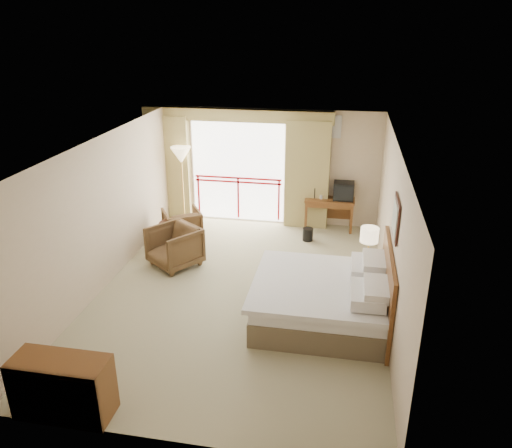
% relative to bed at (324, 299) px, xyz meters
% --- Properties ---
extents(floor, '(7.00, 7.00, 0.00)m').
position_rel_bed_xyz_m(floor, '(-1.50, 0.60, -0.38)').
color(floor, '#98916D').
rests_on(floor, ground).
extents(ceiling, '(7.00, 7.00, 0.00)m').
position_rel_bed_xyz_m(ceiling, '(-1.50, 0.60, 2.32)').
color(ceiling, white).
rests_on(ceiling, wall_back).
extents(wall_back, '(5.00, 0.00, 5.00)m').
position_rel_bed_xyz_m(wall_back, '(-1.50, 4.10, 0.97)').
color(wall_back, '#CAB394').
rests_on(wall_back, ground).
extents(wall_front, '(5.00, 0.00, 5.00)m').
position_rel_bed_xyz_m(wall_front, '(-1.50, -2.90, 0.97)').
color(wall_front, '#CAB394').
rests_on(wall_front, ground).
extents(wall_left, '(0.00, 7.00, 7.00)m').
position_rel_bed_xyz_m(wall_left, '(-4.00, 0.60, 0.97)').
color(wall_left, '#CAB394').
rests_on(wall_left, ground).
extents(wall_right, '(0.00, 7.00, 7.00)m').
position_rel_bed_xyz_m(wall_right, '(1.00, 0.60, 0.97)').
color(wall_right, '#CAB394').
rests_on(wall_right, ground).
extents(balcony_door, '(2.40, 0.00, 2.40)m').
position_rel_bed_xyz_m(balcony_door, '(-2.30, 4.08, 0.82)').
color(balcony_door, white).
rests_on(balcony_door, wall_back).
extents(balcony_railing, '(2.09, 0.03, 1.02)m').
position_rel_bed_xyz_m(balcony_railing, '(-2.30, 4.06, 0.44)').
color(balcony_railing, '#A80E15').
rests_on(balcony_railing, wall_back).
extents(curtain_left, '(1.00, 0.26, 2.50)m').
position_rel_bed_xyz_m(curtain_left, '(-3.95, 3.95, 0.87)').
color(curtain_left, olive).
rests_on(curtain_left, wall_back).
extents(curtain_right, '(1.00, 0.26, 2.50)m').
position_rel_bed_xyz_m(curtain_right, '(-0.65, 3.95, 0.87)').
color(curtain_right, olive).
rests_on(curtain_right, wall_back).
extents(valance, '(4.40, 0.22, 0.28)m').
position_rel_bed_xyz_m(valance, '(-2.30, 3.98, 2.17)').
color(valance, olive).
rests_on(valance, wall_back).
extents(hvac_vent, '(0.50, 0.04, 0.50)m').
position_rel_bed_xyz_m(hvac_vent, '(-0.20, 4.07, 1.97)').
color(hvac_vent, silver).
rests_on(hvac_vent, wall_back).
extents(bed, '(2.13, 2.06, 0.97)m').
position_rel_bed_xyz_m(bed, '(0.00, 0.00, 0.00)').
color(bed, brown).
rests_on(bed, floor).
extents(headboard, '(0.06, 2.10, 1.30)m').
position_rel_bed_xyz_m(headboard, '(0.96, 0.00, 0.27)').
color(headboard, '#592D11').
rests_on(headboard, wall_right).
extents(framed_art, '(0.04, 0.72, 0.60)m').
position_rel_bed_xyz_m(framed_art, '(0.97, 0.00, 1.47)').
color(framed_art, black).
rests_on(framed_art, wall_right).
extents(nightstand, '(0.39, 0.46, 0.55)m').
position_rel_bed_xyz_m(nightstand, '(0.70, 1.24, -0.10)').
color(nightstand, '#592D11').
rests_on(nightstand, floor).
extents(table_lamp, '(0.32, 0.32, 0.57)m').
position_rel_bed_xyz_m(table_lamp, '(0.70, 1.29, 0.62)').
color(table_lamp, tan).
rests_on(table_lamp, nightstand).
extents(phone, '(0.19, 0.16, 0.08)m').
position_rel_bed_xyz_m(phone, '(0.65, 1.09, 0.21)').
color(phone, black).
rests_on(phone, nightstand).
extents(desk, '(1.12, 0.54, 0.74)m').
position_rel_bed_xyz_m(desk, '(-0.10, 3.92, 0.20)').
color(desk, '#592D11').
rests_on(desk, floor).
extents(tv, '(0.46, 0.37, 0.42)m').
position_rel_bed_xyz_m(tv, '(0.20, 3.87, 0.56)').
color(tv, black).
rests_on(tv, desk).
extents(coffee_maker, '(0.15, 0.15, 0.25)m').
position_rel_bed_xyz_m(coffee_maker, '(-0.45, 3.88, 0.48)').
color(coffee_maker, black).
rests_on(coffee_maker, desk).
extents(cup, '(0.09, 0.09, 0.10)m').
position_rel_bed_xyz_m(cup, '(-0.30, 3.83, 0.40)').
color(cup, white).
rests_on(cup, desk).
extents(wastebasket, '(0.28, 0.28, 0.29)m').
position_rel_bed_xyz_m(wastebasket, '(-0.51, 3.09, -0.23)').
color(wastebasket, black).
rests_on(wastebasket, floor).
extents(armchair_far, '(1.06, 1.06, 0.71)m').
position_rel_bed_xyz_m(armchair_far, '(-3.25, 2.62, -0.38)').
color(armchair_far, '#49331F').
rests_on(armchair_far, floor).
extents(armchair_near, '(1.22, 1.23, 0.81)m').
position_rel_bed_xyz_m(armchair_near, '(-3.01, 1.42, -0.38)').
color(armchair_near, '#49331F').
rests_on(armchair_near, floor).
extents(side_table, '(0.50, 0.50, 0.55)m').
position_rel_bed_xyz_m(side_table, '(-3.37, 2.24, -0.00)').
color(side_table, black).
rests_on(side_table, floor).
extents(book, '(0.21, 0.26, 0.02)m').
position_rel_bed_xyz_m(book, '(-3.37, 2.24, 0.18)').
color(book, white).
rests_on(book, side_table).
extents(floor_lamp, '(0.47, 0.47, 1.85)m').
position_rel_bed_xyz_m(floor_lamp, '(-3.54, 3.64, 1.21)').
color(floor_lamp, tan).
rests_on(floor_lamp, floor).
extents(dresser, '(1.19, 0.51, 0.79)m').
position_rel_bed_xyz_m(dresser, '(-3.02, -2.70, 0.02)').
color(dresser, '#592D11').
rests_on(dresser, floor).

